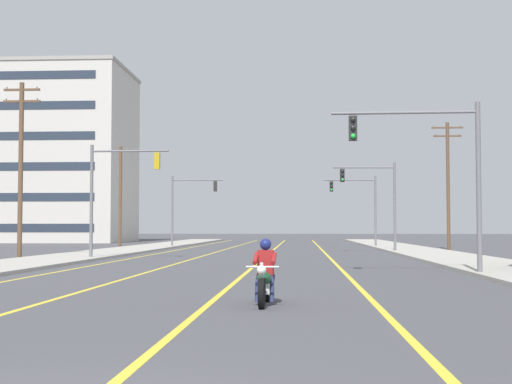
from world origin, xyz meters
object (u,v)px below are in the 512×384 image
object	(u,v)px
motorcycle_with_rider	(265,278)
utility_pole_right_far	(448,181)
traffic_signal_near_right	(435,160)
traffic_signal_mid_right	(377,193)
utility_pole_left_near	(21,164)
apartment_building_far_left_block	(34,156)
traffic_signal_near_left	(114,184)
utility_pole_left_far	(120,194)
traffic_signal_mid_left	(187,200)
traffic_signal_far_right	(360,200)

from	to	relation	value
motorcycle_with_rider	utility_pole_right_far	world-z (taller)	utility_pole_right_far
traffic_signal_near_right	utility_pole_right_far	bearing A→B (deg)	78.00
traffic_signal_mid_right	utility_pole_left_near	xyz separation A→B (m)	(-20.78, -11.19, 1.19)
traffic_signal_near_right	apartment_building_far_left_block	size ratio (longest dim) A/B	0.27
traffic_signal_near_left	utility_pole_left_far	world-z (taller)	utility_pole_left_far
motorcycle_with_rider	utility_pole_left_far	xyz separation A→B (m)	(-15.33, 49.20, 4.10)
traffic_signal_mid_left	utility_pole_left_near	bearing A→B (deg)	-103.35
traffic_signal_near_right	traffic_signal_far_right	size ratio (longest dim) A/B	1.00
traffic_signal_near_left	traffic_signal_far_right	world-z (taller)	same
traffic_signal_near_right	traffic_signal_near_left	xyz separation A→B (m)	(-14.90, 12.70, -0.06)
traffic_signal_near_right	traffic_signal_far_right	world-z (taller)	same
traffic_signal_near_right	traffic_signal_near_left	world-z (taller)	same
traffic_signal_far_right	traffic_signal_mid_left	bearing A→B (deg)	-176.64
utility_pole_right_far	apartment_building_far_left_block	world-z (taller)	apartment_building_far_left_block
utility_pole_left_far	motorcycle_with_rider	bearing A→B (deg)	-72.70
traffic_signal_far_right	utility_pole_left_near	xyz separation A→B (m)	(-20.73, -24.67, 1.18)
traffic_signal_far_right	motorcycle_with_rider	bearing A→B (deg)	-97.13
traffic_signal_far_right	traffic_signal_mid_right	bearing A→B (deg)	-89.81
utility_pole_left_near	apartment_building_far_left_block	world-z (taller)	apartment_building_far_left_block
traffic_signal_near_right	utility_pole_right_far	size ratio (longest dim) A/B	0.63
traffic_signal_near_left	traffic_signal_mid_right	world-z (taller)	same
utility_pole_right_far	utility_pole_left_far	distance (m)	28.66
utility_pole_left_far	apartment_building_far_left_block	xyz separation A→B (m)	(-15.78, 21.11, 5.66)
traffic_signal_near_left	utility_pole_left_far	size ratio (longest dim) A/B	0.69
traffic_signal_near_right	traffic_signal_mid_right	size ratio (longest dim) A/B	1.00
traffic_signal_far_right	utility_pole_left_near	distance (m)	32.25
utility_pole_right_far	apartment_building_far_left_block	xyz separation A→B (m)	(-43.25, 29.26, 5.05)
utility_pole_right_far	traffic_signal_near_right	bearing A→B (deg)	-102.00
traffic_signal_mid_right	traffic_signal_near_left	bearing A→B (deg)	-142.36
utility_pole_left_far	traffic_signal_near_left	bearing A→B (deg)	-77.00
traffic_signal_near_right	traffic_signal_near_left	size ratio (longest dim) A/B	1.00
traffic_signal_mid_left	apartment_building_far_left_block	bearing A→B (deg)	134.02
traffic_signal_mid_right	apartment_building_far_left_block	distance (m)	51.75
utility_pole_left_near	utility_pole_left_far	bearing A→B (deg)	91.44
motorcycle_with_rider	utility_pole_left_far	bearing A→B (deg)	107.30
utility_pole_left_far	traffic_signal_mid_left	bearing A→B (deg)	-15.29
motorcycle_with_rider	traffic_signal_near_left	distance (m)	25.08
apartment_building_far_left_block	utility_pole_left_near	bearing A→B (deg)	-70.59
apartment_building_far_left_block	utility_pole_left_far	bearing A→B (deg)	-53.22
motorcycle_with_rider	traffic_signal_far_right	world-z (taller)	traffic_signal_far_right
utility_pole_left_far	apartment_building_far_left_block	world-z (taller)	apartment_building_far_left_block
traffic_signal_mid_left	utility_pole_left_near	world-z (taller)	utility_pole_left_near
utility_pole_left_near	utility_pole_left_far	size ratio (longest dim) A/B	1.09
traffic_signal_mid_right	apartment_building_far_left_block	bearing A→B (deg)	136.40
motorcycle_with_rider	traffic_signal_mid_left	distance (m)	48.46
motorcycle_with_rider	traffic_signal_near_right	bearing A→B (deg)	61.50
traffic_signal_near_right	apartment_building_far_left_block	xyz separation A→B (m)	(-36.72, 59.98, 6.22)
traffic_signal_near_right	apartment_building_far_left_block	distance (m)	70.60
traffic_signal_far_right	utility_pole_left_far	bearing A→B (deg)	177.77
traffic_signal_mid_left	traffic_signal_mid_right	bearing A→B (deg)	-39.76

